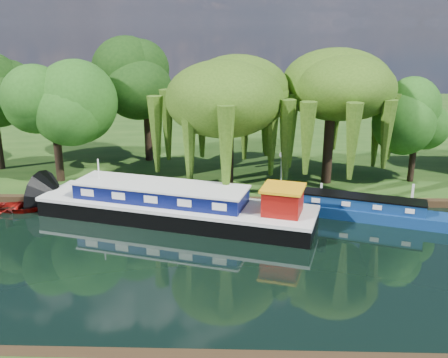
{
  "coord_description": "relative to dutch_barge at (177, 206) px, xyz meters",
  "views": [
    {
      "loc": [
        -2.49,
        -22.98,
        11.54
      ],
      "look_at": [
        -3.33,
        4.85,
        2.8
      ],
      "focal_mm": 40.0,
      "sensor_mm": 36.0,
      "label": 1
    }
  ],
  "objects": [
    {
      "name": "tree_far_left",
      "position": [
        -9.36,
        6.32,
        5.28
      ],
      "size": [
        5.19,
        5.19,
        8.36
      ],
      "color": "black",
      "rests_on": "far_bank"
    },
    {
      "name": "willow_left",
      "position": [
        2.99,
        5.61,
        5.77
      ],
      "size": [
        7.13,
        7.13,
        8.55
      ],
      "color": "black",
      "rests_on": "far_bank"
    },
    {
      "name": "dutch_barge",
      "position": [
        0.0,
        0.0,
        0.0
      ],
      "size": [
        17.46,
        8.18,
        3.6
      ],
      "rotation": [
        0.0,
        0.0,
        -0.27
      ],
      "color": "black",
      "rests_on": "ground"
    },
    {
      "name": "tree_far_right",
      "position": [
        16.3,
        6.97,
        4.02
      ],
      "size": [
        3.95,
        3.95,
        6.47
      ],
      "color": "black",
      "rests_on": "far_bank"
    },
    {
      "name": "far_bank",
      "position": [
        6.18,
        28.69,
        -0.67
      ],
      "size": [
        120.0,
        52.0,
        0.45
      ],
      "primitive_type": "cube",
      "color": "#1B3E11",
      "rests_on": "ground"
    },
    {
      "name": "lamppost",
      "position": [
        6.68,
        5.19,
        1.53
      ],
      "size": [
        0.36,
        0.36,
        2.56
      ],
      "color": "silver",
      "rests_on": "far_bank"
    },
    {
      "name": "willow_right",
      "position": [
        10.08,
        6.5,
        5.81
      ],
      "size": [
        7.03,
        7.03,
        8.57
      ],
      "color": "black",
      "rests_on": "far_bank"
    },
    {
      "name": "tree_far_mid",
      "position": [
        -3.85,
        12.27,
        5.92
      ],
      "size": [
        5.65,
        5.65,
        9.24
      ],
      "color": "black",
      "rests_on": "far_bank"
    },
    {
      "name": "ground",
      "position": [
        6.18,
        -5.31,
        -0.89
      ],
      "size": [
        120.0,
        120.0,
        0.0
      ],
      "primitive_type": "plane",
      "color": "black"
    },
    {
      "name": "mooring_posts",
      "position": [
        5.68,
        3.09,
        0.06
      ],
      "size": [
        19.16,
        0.16,
        1.0
      ],
      "color": "silver",
      "rests_on": "far_bank"
    },
    {
      "name": "red_dinghy",
      "position": [
        -10.31,
        1.3,
        -0.89
      ],
      "size": [
        3.38,
        2.51,
        0.67
      ],
      "primitive_type": "imported",
      "rotation": [
        0.0,
        0.0,
        1.51
      ],
      "color": "maroon",
      "rests_on": "ground"
    },
    {
      "name": "narrowboat",
      "position": [
        11.32,
        0.67,
        -0.35
      ],
      "size": [
        10.49,
        4.87,
        1.53
      ],
      "rotation": [
        0.0,
        0.0,
        -0.31
      ],
      "color": "navy",
      "rests_on": "ground"
    }
  ]
}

